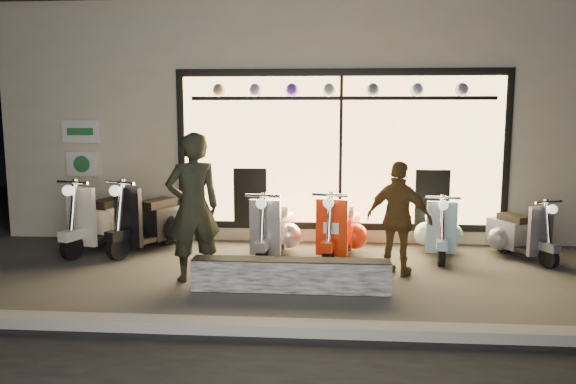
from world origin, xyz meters
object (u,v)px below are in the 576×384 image
at_px(graffiti_barrier, 291,275).
at_px(scooter_silver, 274,230).
at_px(woman, 399,219).
at_px(man, 193,207).
at_px(scooter_red, 340,230).

height_order(graffiti_barrier, scooter_silver, scooter_silver).
bearing_deg(woman, man, 35.59).
xyz_separation_m(man, woman, (2.68, 0.43, -0.19)).
xyz_separation_m(graffiti_barrier, scooter_silver, (-0.38, 1.67, 0.20)).
xyz_separation_m(graffiti_barrier, woman, (1.39, 0.80, 0.57)).
height_order(man, woman, man).
relative_size(man, woman, 1.25).
height_order(graffiti_barrier, woman, woman).
bearing_deg(woman, graffiti_barrier, 56.21).
bearing_deg(graffiti_barrier, scooter_silver, 102.72).
bearing_deg(man, woman, 160.71).
bearing_deg(man, graffiti_barrier, 135.86).
distance_m(man, woman, 2.72).
height_order(graffiti_barrier, man, man).
bearing_deg(scooter_red, scooter_silver, -165.05).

